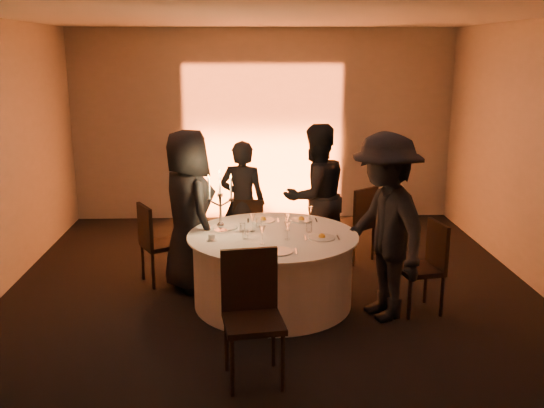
{
  "coord_description": "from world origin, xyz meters",
  "views": [
    {
      "loc": [
        -0.27,
        -6.08,
        2.64
      ],
      "look_at": [
        0.0,
        0.2,
        1.05
      ],
      "focal_mm": 40.0,
      "sensor_mm": 36.0,
      "label": 1
    }
  ],
  "objects_px": {
    "chair_right": "(427,262)",
    "chair_front": "(252,307)",
    "chair_back_left": "(250,227)",
    "candelabra": "(220,210)",
    "guest_right": "(384,227)",
    "guest_left": "(188,211)",
    "guest_back_left": "(243,203)",
    "chair_left": "(155,239)",
    "banquet_table": "(273,269)",
    "guest_back_right": "(316,197)",
    "chair_back_right": "(358,220)",
    "coffee_cup": "(212,238)"
  },
  "relations": [
    {
      "from": "guest_right",
      "to": "candelabra",
      "type": "xyz_separation_m",
      "value": [
        -1.64,
        0.49,
        0.06
      ]
    },
    {
      "from": "chair_left",
      "to": "guest_right",
      "type": "xyz_separation_m",
      "value": [
        2.43,
        -1.02,
        0.41
      ]
    },
    {
      "from": "chair_back_left",
      "to": "guest_right",
      "type": "xyz_separation_m",
      "value": [
        1.33,
        -1.67,
        0.47
      ]
    },
    {
      "from": "chair_left",
      "to": "coffee_cup",
      "type": "xyz_separation_m",
      "value": [
        0.71,
        -0.82,
        0.27
      ]
    },
    {
      "from": "chair_front",
      "to": "candelabra",
      "type": "bearing_deg",
      "value": 92.78
    },
    {
      "from": "chair_back_left",
      "to": "chair_left",
      "type": "bearing_deg",
      "value": 39.86
    },
    {
      "from": "banquet_table",
      "to": "coffee_cup",
      "type": "bearing_deg",
      "value": -164.29
    },
    {
      "from": "chair_back_left",
      "to": "guest_right",
      "type": "relative_size",
      "value": 0.45
    },
    {
      "from": "chair_back_right",
      "to": "candelabra",
      "type": "height_order",
      "value": "candelabra"
    },
    {
      "from": "guest_right",
      "to": "chair_front",
      "type": "bearing_deg",
      "value": -68.76
    },
    {
      "from": "chair_right",
      "to": "guest_right",
      "type": "relative_size",
      "value": 0.5
    },
    {
      "from": "guest_back_left",
      "to": "guest_right",
      "type": "bearing_deg",
      "value": 144.44
    },
    {
      "from": "chair_front",
      "to": "chair_left",
      "type": "bearing_deg",
      "value": 109.03
    },
    {
      "from": "chair_back_right",
      "to": "chair_front",
      "type": "xyz_separation_m",
      "value": [
        -1.39,
        -2.8,
        0.06
      ]
    },
    {
      "from": "guest_back_right",
      "to": "guest_right",
      "type": "bearing_deg",
      "value": 81.93
    },
    {
      "from": "chair_left",
      "to": "guest_left",
      "type": "height_order",
      "value": "guest_left"
    },
    {
      "from": "guest_back_left",
      "to": "guest_back_right",
      "type": "xyz_separation_m",
      "value": [
        0.9,
        -0.14,
        0.11
      ]
    },
    {
      "from": "chair_front",
      "to": "guest_back_left",
      "type": "xyz_separation_m",
      "value": [
        -0.08,
        2.78,
        0.18
      ]
    },
    {
      "from": "guest_right",
      "to": "coffee_cup",
      "type": "height_order",
      "value": "guest_right"
    },
    {
      "from": "guest_back_right",
      "to": "chair_back_right",
      "type": "bearing_deg",
      "value": 168.82
    },
    {
      "from": "banquet_table",
      "to": "chair_back_right",
      "type": "relative_size",
      "value": 1.83
    },
    {
      "from": "chair_back_left",
      "to": "guest_back_right",
      "type": "bearing_deg",
      "value": 178.97
    },
    {
      "from": "candelabra",
      "to": "coffee_cup",
      "type": "bearing_deg",
      "value": -105.37
    },
    {
      "from": "chair_left",
      "to": "chair_right",
      "type": "xyz_separation_m",
      "value": [
        2.91,
        -0.91,
        0.0
      ]
    },
    {
      "from": "guest_back_left",
      "to": "guest_back_right",
      "type": "distance_m",
      "value": 0.92
    },
    {
      "from": "guest_left",
      "to": "guest_back_right",
      "type": "height_order",
      "value": "guest_left"
    },
    {
      "from": "chair_left",
      "to": "guest_left",
      "type": "relative_size",
      "value": 0.52
    },
    {
      "from": "chair_back_left",
      "to": "guest_back_right",
      "type": "xyz_separation_m",
      "value": [
        0.81,
        -0.15,
        0.42
      ]
    },
    {
      "from": "chair_back_left",
      "to": "candelabra",
      "type": "height_order",
      "value": "candelabra"
    },
    {
      "from": "chair_back_right",
      "to": "candelabra",
      "type": "distance_m",
      "value": 2.13
    },
    {
      "from": "guest_left",
      "to": "guest_back_left",
      "type": "xyz_separation_m",
      "value": [
        0.6,
        0.79,
        -0.12
      ]
    },
    {
      "from": "chair_right",
      "to": "chair_left",
      "type": "bearing_deg",
      "value": -117.76
    },
    {
      "from": "chair_back_left",
      "to": "coffee_cup",
      "type": "distance_m",
      "value": 1.56
    },
    {
      "from": "chair_left",
      "to": "chair_back_left",
      "type": "bearing_deg",
      "value": -87.76
    },
    {
      "from": "chair_back_left",
      "to": "chair_back_right",
      "type": "bearing_deg",
      "value": -170.2
    },
    {
      "from": "guest_back_left",
      "to": "coffee_cup",
      "type": "relative_size",
      "value": 14.38
    },
    {
      "from": "banquet_table",
      "to": "chair_front",
      "type": "xyz_separation_m",
      "value": [
        -0.24,
        -1.5,
        0.23
      ]
    },
    {
      "from": "chair_left",
      "to": "guest_right",
      "type": "height_order",
      "value": "guest_right"
    },
    {
      "from": "chair_left",
      "to": "guest_back_left",
      "type": "bearing_deg",
      "value": -85.99
    },
    {
      "from": "guest_left",
      "to": "candelabra",
      "type": "xyz_separation_m",
      "value": [
        0.37,
        -0.38,
        0.1
      ]
    },
    {
      "from": "banquet_table",
      "to": "guest_right",
      "type": "xyz_separation_m",
      "value": [
        1.09,
        -0.37,
        0.56
      ]
    },
    {
      "from": "chair_right",
      "to": "guest_back_left",
      "type": "height_order",
      "value": "guest_back_left"
    },
    {
      "from": "guest_right",
      "to": "chair_left",
      "type": "bearing_deg",
      "value": -131.63
    },
    {
      "from": "chair_right",
      "to": "chair_front",
      "type": "distance_m",
      "value": 2.2
    },
    {
      "from": "chair_back_left",
      "to": "chair_front",
      "type": "height_order",
      "value": "chair_front"
    },
    {
      "from": "chair_left",
      "to": "chair_back_right",
      "type": "height_order",
      "value": "chair_back_right"
    },
    {
      "from": "banquet_table",
      "to": "chair_right",
      "type": "relative_size",
      "value": 1.89
    },
    {
      "from": "chair_left",
      "to": "candelabra",
      "type": "relative_size",
      "value": 1.39
    },
    {
      "from": "guest_back_left",
      "to": "chair_back_right",
      "type": "bearing_deg",
      "value": -165.24
    },
    {
      "from": "chair_left",
      "to": "guest_back_left",
      "type": "relative_size",
      "value": 0.6
    }
  ]
}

